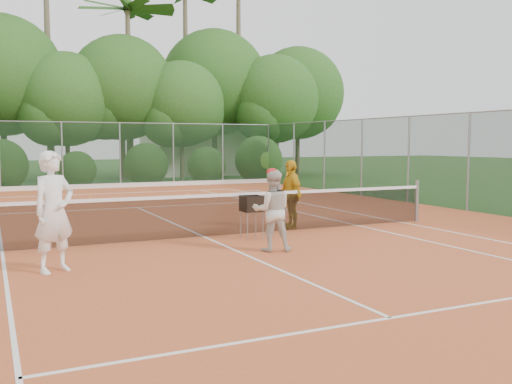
% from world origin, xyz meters
% --- Properties ---
extents(ground, '(120.00, 120.00, 0.00)m').
position_xyz_m(ground, '(0.00, 0.00, 0.00)').
color(ground, '#224418').
rests_on(ground, ground).
extents(clay_court, '(18.00, 36.00, 0.02)m').
position_xyz_m(clay_court, '(0.00, 0.00, 0.01)').
color(clay_court, '#C0582C').
rests_on(clay_court, ground).
extents(club_building, '(8.00, 5.00, 3.00)m').
position_xyz_m(club_building, '(9.00, 24.00, 1.50)').
color(club_building, beige).
rests_on(club_building, ground).
extents(tennis_net, '(11.97, 0.10, 1.10)m').
position_xyz_m(tennis_net, '(0.00, 0.00, 0.53)').
color(tennis_net, gray).
rests_on(tennis_net, clay_court).
extents(player_white, '(0.85, 0.76, 1.96)m').
position_xyz_m(player_white, '(-3.36, -2.12, 1.00)').
color(player_white, white).
rests_on(player_white, clay_court).
extents(player_center_grp, '(0.92, 0.82, 1.60)m').
position_xyz_m(player_center_grp, '(0.64, -2.00, 0.81)').
color(player_center_grp, beige).
rests_on(player_center_grp, clay_court).
extents(player_yellow, '(0.46, 1.00, 1.67)m').
position_xyz_m(player_yellow, '(2.35, 0.39, 0.86)').
color(player_yellow, gold).
rests_on(player_yellow, clay_court).
extents(ball_hopper, '(0.41, 0.41, 0.94)m').
position_xyz_m(ball_hopper, '(0.87, -0.54, 0.77)').
color(ball_hopper, gray).
rests_on(ball_hopper, clay_court).
extents(stray_ball_a, '(0.07, 0.07, 0.07)m').
position_xyz_m(stray_ball_a, '(-0.87, 10.19, 0.05)').
color(stray_ball_a, yellow).
rests_on(stray_ball_a, clay_court).
extents(stray_ball_b, '(0.07, 0.07, 0.07)m').
position_xyz_m(stray_ball_b, '(2.86, 9.87, 0.05)').
color(stray_ball_b, '#CAD631').
rests_on(stray_ball_b, clay_court).
extents(stray_ball_c, '(0.07, 0.07, 0.07)m').
position_xyz_m(stray_ball_c, '(4.06, 10.76, 0.05)').
color(stray_ball_c, yellow).
rests_on(stray_ball_c, clay_court).
extents(court_markings, '(11.03, 23.83, 0.01)m').
position_xyz_m(court_markings, '(0.00, 0.00, 0.02)').
color(court_markings, white).
rests_on(court_markings, clay_court).
extents(fence_back, '(18.07, 0.07, 3.00)m').
position_xyz_m(fence_back, '(0.00, 15.00, 1.52)').
color(fence_back, '#19381E').
rests_on(fence_back, clay_court).
extents(tropical_treeline, '(32.10, 8.49, 15.03)m').
position_xyz_m(tropical_treeline, '(1.43, 20.22, 5.11)').
color(tropical_treeline, brown).
rests_on(tropical_treeline, ground).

